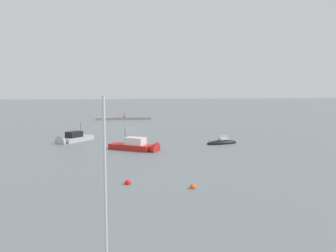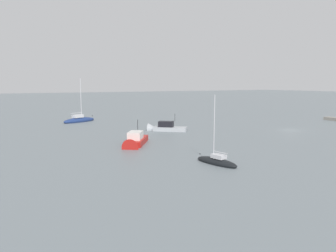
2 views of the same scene
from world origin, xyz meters
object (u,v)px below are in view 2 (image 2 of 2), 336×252
at_px(sailboat_black_mid, 217,161).
at_px(sailboat_navy_far, 79,120).
at_px(motorboat_grey_near, 164,129).
at_px(motorboat_red_far, 135,142).

distance_m(sailboat_black_mid, sailboat_navy_far, 45.07).
height_order(sailboat_navy_far, motorboat_grey_near, sailboat_navy_far).
bearing_deg(sailboat_black_mid, sailboat_navy_far, 83.02).
distance_m(sailboat_black_mid, motorboat_red_far, 14.28).
distance_m(sailboat_navy_far, motorboat_grey_near, 23.17).
distance_m(sailboat_navy_far, motorboat_red_far, 31.09).
relative_size(sailboat_black_mid, motorboat_grey_near, 1.13).
height_order(motorboat_grey_near, motorboat_red_far, motorboat_red_far).
bearing_deg(motorboat_grey_near, sailboat_black_mid, -155.39).
relative_size(sailboat_navy_far, motorboat_grey_near, 1.49).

